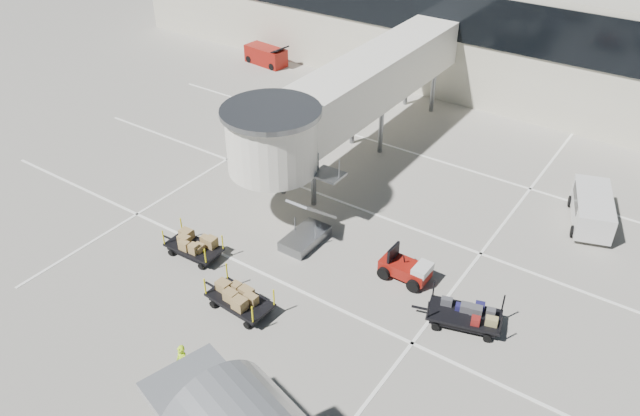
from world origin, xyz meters
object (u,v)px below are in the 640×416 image
Objects in this scene: box_cart_far at (193,246)px; box_cart_near at (237,299)px; baggage_tug at (406,269)px; minivan at (592,206)px; belt_loader at (266,56)px; suitcase_cart at (464,315)px; ground_worker at (183,362)px.

box_cart_near is at bearing -23.40° from box_cart_far.
baggage_tug is 10.74m from minivan.
box_cart_near is 28.31m from belt_loader.
box_cart_near is 1.07× the size of box_cart_far.
box_cart_far is at bearing 176.97° from suitcase_cart.
belt_loader is (-27.23, 7.91, -0.27)m from minivan.
box_cart_far is 0.73× the size of minivan.
baggage_tug is at bearing -32.17° from belt_loader.
ground_worker is (-7.47, -8.48, 0.27)m from suitcase_cart.
box_cart_near is (-4.95, -5.79, -0.00)m from baggage_tug.
belt_loader is at bearing 127.37° from suitcase_cart.
box_cart_near is at bearing -143.58° from minivan.
box_cart_near is at bearing -167.61° from suitcase_cart.
box_cart_near is 18.29m from minivan.
box_cart_far is at bearing -53.23° from belt_loader.
ground_worker is at bearing -50.60° from box_cart_far.
baggage_tug is 9.96m from box_cart_far.
box_cart_far is at bearing -154.52° from baggage_tug.
baggage_tug is 10.59m from ground_worker.
baggage_tug is 0.59× the size of belt_loader.
box_cart_far is 7.40m from ground_worker.
minivan is (10.53, 14.95, 0.42)m from box_cart_near.
ground_worker is 21.26m from minivan.
baggage_tug reaches higher than box_cart_far.
suitcase_cart reaches higher than box_cart_far.
minivan is (9.74, 18.89, 0.19)m from ground_worker.
ground_worker is at bearing -135.68° from minivan.
box_cart_near reaches higher than box_cart_far.
baggage_tug is 0.50× the size of minivan.
ground_worker reaches higher than box_cart_far.
ground_worker reaches higher than suitcase_cart.
minivan reaches higher than box_cart_far.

